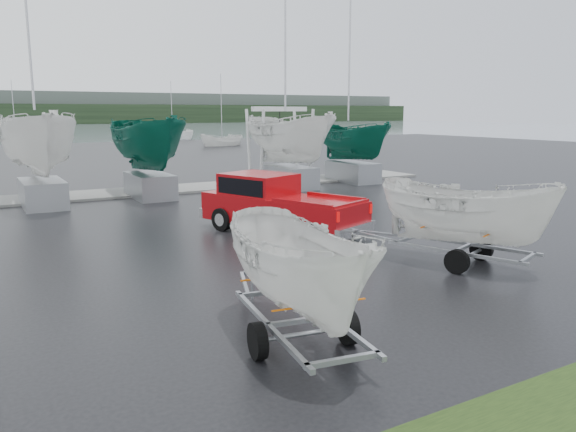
{
  "coord_description": "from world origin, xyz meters",
  "views": [
    {
      "loc": [
        -8.52,
        -13.88,
        3.88
      ],
      "look_at": [
        -1.38,
        -1.46,
        1.2
      ],
      "focal_mm": 35.0,
      "sensor_mm": 36.0,
      "label": 1
    }
  ],
  "objects": [
    {
      "name": "ground_plane",
      "position": [
        0.0,
        0.0,
        0.0
      ],
      "size": [
        120.0,
        120.0,
        0.0
      ],
      "primitive_type": "plane",
      "color": "black",
      "rests_on": "ground"
    },
    {
      "name": "dock",
      "position": [
        0.0,
        13.0,
        0.05
      ],
      "size": [
        30.0,
        3.0,
        0.12
      ],
      "primitive_type": "cube",
      "color": "gray",
      "rests_on": "ground"
    },
    {
      "name": "pickup_truck",
      "position": [
        0.02,
        1.83,
        0.98
      ],
      "size": [
        3.78,
        5.94,
        1.87
      ],
      "rotation": [
        0.0,
        0.0,
        0.36
      ],
      "color": "#97080C",
      "rests_on": "ground"
    },
    {
      "name": "lake",
      "position": [
        0.0,
        100.0,
        -0.01
      ],
      "size": [
        300.0,
        300.0,
        0.0
      ],
      "primitive_type": "plane",
      "color": "gray",
      "rests_on": "ground"
    },
    {
      "name": "trailer_hitched",
      "position": [
        2.25,
        -4.07,
        2.78
      ],
      "size": [
        2.38,
        3.78,
        5.14
      ],
      "rotation": [
        0.0,
        0.0,
        0.36
      ],
      "color": "#999CA2",
      "rests_on": "ground"
    },
    {
      "name": "trailer_parked",
      "position": [
        -3.95,
        -6.31,
        2.7
      ],
      "size": [
        1.93,
        3.74,
        4.99
      ],
      "rotation": [
        0.0,
        0.0,
        -0.15
      ],
      "color": "#999CA2",
      "rests_on": "ground"
    },
    {
      "name": "keelboat_0",
      "position": [
        -5.89,
        11.0,
        4.39
      ],
      "size": [
        2.76,
        3.2,
        10.93
      ],
      "color": "#999CA2",
      "rests_on": "ground"
    },
    {
      "name": "keelboat_2",
      "position": [
        5.92,
        11.0,
        4.3
      ],
      "size": [
        2.7,
        3.2,
        10.88
      ],
      "color": "#999CA2",
      "rests_on": "ground"
    },
    {
      "name": "boat_hoist",
      "position": [
        6.42,
        13.0,
        2.67
      ],
      "size": [
        3.3,
        2.18,
        4.12
      ],
      "color": "silver",
      "rests_on": "ground"
    },
    {
      "name": "moored_boat_5",
      "position": [
        -2.29,
        70.92,
        0.01
      ],
      "size": [
        2.68,
        2.73,
        11.03
      ],
      "rotation": [
        0.0,
        0.0,
        6.1
      ],
      "color": "silver",
      "rests_on": "ground"
    },
    {
      "name": "moored_boat_2",
      "position": [
        16.96,
        45.44,
        0.01
      ],
      "size": [
        2.55,
        2.51,
        10.84
      ],
      "rotation": [
        0.0,
        0.0,
        4.9
      ],
      "color": "silver",
      "rests_on": "ground"
    },
    {
      "name": "keelboat_1",
      "position": [
        -1.35,
        11.2,
        4.07
      ],
      "size": [
        2.56,
        3.2,
        7.91
      ],
      "color": "#999CA2",
      "rests_on": "ground"
    },
    {
      "name": "moored_boat_3",
      "position": [
        17.12,
        63.31,
        0.01
      ],
      "size": [
        3.41,
        3.41,
        11.16
      ],
      "rotation": [
        0.0,
        0.0,
        3.93
      ],
      "color": "silver",
      "rests_on": "ground"
    },
    {
      "name": "keelboat_3",
      "position": [
        10.11,
        11.3,
        3.47
      ],
      "size": [
        2.2,
        3.2,
        10.37
      ],
      "color": "#999CA2",
      "rests_on": "ground"
    }
  ]
}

